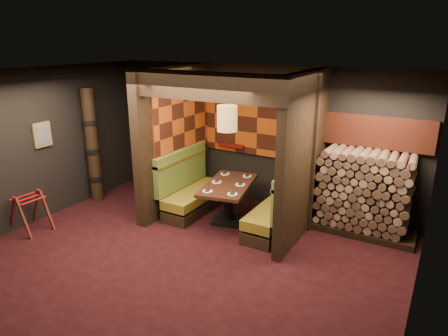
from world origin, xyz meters
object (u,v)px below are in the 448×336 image
pendant_lamp (227,118)px  luggage_rack (30,211)px  booth_bench_left (191,192)px  firewood_stack (368,194)px  totem_column (92,146)px  dining_table (228,195)px  booth_bench_right (279,211)px

pendant_lamp → luggage_rack: 3.91m
luggage_rack → pendant_lamp: bearing=35.1°
booth_bench_left → firewood_stack: 3.34m
pendant_lamp → firewood_stack: pendant_lamp is taller
luggage_rack → booth_bench_left: bearing=47.4°
totem_column → firewood_stack: (5.33, 1.25, -0.44)m
totem_column → firewood_stack: bearing=13.2°
luggage_rack → totem_column: (-0.08, 1.64, 0.81)m
luggage_rack → firewood_stack: 6.01m
booth_bench_left → dining_table: (0.91, -0.09, 0.13)m
totem_column → luggage_rack: bearing=-87.2°
pendant_lamp → firewood_stack: (2.34, 0.84, -1.25)m
luggage_rack → totem_column: 1.83m
firewood_stack → booth_bench_right: bearing=-152.7°
pendant_lamp → totem_column: bearing=-172.2°
luggage_rack → dining_table: bearing=35.7°
dining_table → pendant_lamp: (0.00, -0.05, 1.47)m
booth_bench_left → firewood_stack: bearing=12.2°
dining_table → luggage_rack: dining_table is taller
booth_bench_left → luggage_rack: booth_bench_left is taller
booth_bench_left → dining_table: size_ratio=1.01×
booth_bench_right → pendant_lamp: 1.88m
booth_bench_right → totem_column: 4.10m
booth_bench_left → luggage_rack: 2.97m
booth_bench_left → pendant_lamp: size_ratio=1.48×
booth_bench_left → dining_table: 0.92m
pendant_lamp → totem_column: pendant_lamp is taller
pendant_lamp → booth_bench_left: bearing=171.1°
totem_column → firewood_stack: 5.50m
booth_bench_right → totem_column: (-3.98, -0.55, 0.79)m
firewood_stack → totem_column: bearing=-166.8°
dining_table → luggage_rack: 3.59m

